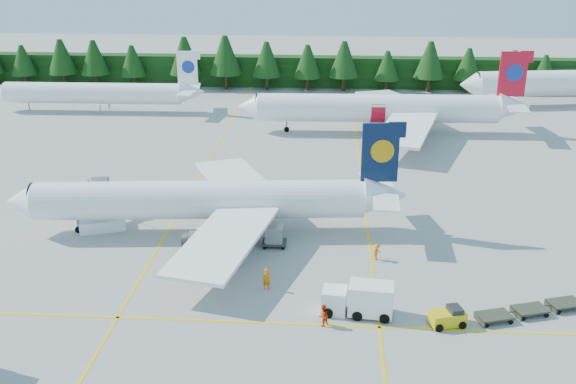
# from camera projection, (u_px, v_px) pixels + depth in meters

# --- Properties ---
(ground) EXTENTS (320.00, 320.00, 0.00)m
(ground) POSITION_uv_depth(u_px,v_px,m) (303.00, 285.00, 53.95)
(ground) COLOR #9D9C97
(ground) RESTS_ON ground
(taxi_stripe_a) EXTENTS (0.25, 120.00, 0.01)m
(taxi_stripe_a) POSITION_uv_depth(u_px,v_px,m) (189.00, 195.00, 73.46)
(taxi_stripe_a) COLOR yellow
(taxi_stripe_a) RESTS_ON ground
(taxi_stripe_b) EXTENTS (0.25, 120.00, 0.01)m
(taxi_stripe_b) POSITION_uv_depth(u_px,v_px,m) (364.00, 199.00, 72.19)
(taxi_stripe_b) COLOR yellow
(taxi_stripe_b) RESTS_ON ground
(taxi_stripe_cross) EXTENTS (80.00, 0.25, 0.01)m
(taxi_stripe_cross) POSITION_uv_depth(u_px,v_px,m) (299.00, 324.00, 48.36)
(taxi_stripe_cross) COLOR yellow
(taxi_stripe_cross) RESTS_ON ground
(treeline_hedge) EXTENTS (220.00, 4.00, 6.00)m
(treeline_hedge) POSITION_uv_depth(u_px,v_px,m) (322.00, 72.00, 129.23)
(treeline_hedge) COLOR black
(treeline_hedge) RESTS_ON ground
(airliner_navy) EXTENTS (38.03, 31.18, 11.06)m
(airliner_navy) POSITION_uv_depth(u_px,v_px,m) (194.00, 201.00, 62.90)
(airliner_navy) COLOR white
(airliner_navy) RESTS_ON ground
(airliner_red) EXTENTS (42.62, 35.05, 12.39)m
(airliner_red) POSITION_uv_depth(u_px,v_px,m) (372.00, 109.00, 96.71)
(airliner_red) COLOR white
(airliner_red) RESTS_ON ground
(airliner_far_left) EXTENTS (35.87, 4.16, 10.43)m
(airliner_far_left) POSITION_uv_depth(u_px,v_px,m) (87.00, 93.00, 109.33)
(airliner_far_left) COLOR white
(airliner_far_left) RESTS_ON ground
(airliner_far_right) EXTENTS (44.65, 10.72, 13.04)m
(airliner_far_right) POSITION_uv_depth(u_px,v_px,m) (575.00, 82.00, 113.69)
(airliner_far_right) COLOR white
(airliner_far_right) RESTS_ON ground
(airstairs) EXTENTS (4.96, 6.73, 4.01)m
(airstairs) POSITION_uv_depth(u_px,v_px,m) (103.00, 220.00, 64.64)
(airstairs) COLOR white
(airstairs) RESTS_ON ground
(service_truck) EXTENTS (5.59, 2.50, 2.62)m
(service_truck) POSITION_uv_depth(u_px,v_px,m) (358.00, 299.00, 49.34)
(service_truck) COLOR silver
(service_truck) RESTS_ON ground
(baggage_tug) EXTENTS (2.87, 2.03, 1.39)m
(baggage_tug) POSITION_uv_depth(u_px,v_px,m) (448.00, 317.00, 48.07)
(baggage_tug) COLOR #D5B90B
(baggage_tug) RESTS_ON ground
(dolly_train) EXTENTS (11.84, 5.65, 0.15)m
(dolly_train) POSITION_uv_depth(u_px,v_px,m) (548.00, 306.00, 49.95)
(dolly_train) COLOR #373B2B
(dolly_train) RESTS_ON ground
(uld_pair) EXTENTS (5.20, 2.27, 1.75)m
(uld_pair) POSITION_uv_depth(u_px,v_px,m) (259.00, 233.00, 60.87)
(uld_pair) COLOR #373B2B
(uld_pair) RESTS_ON ground
(crew_a) EXTENTS (0.80, 0.65, 1.91)m
(crew_a) POSITION_uv_depth(u_px,v_px,m) (267.00, 279.00, 52.97)
(crew_a) COLOR #FF6A05
(crew_a) RESTS_ON ground
(crew_b) EXTENTS (1.07, 1.07, 1.75)m
(crew_b) POSITION_uv_depth(u_px,v_px,m) (323.00, 315.00, 47.94)
(crew_b) COLOR red
(crew_b) RESTS_ON ground
(crew_c) EXTENTS (0.72, 0.77, 1.55)m
(crew_c) POSITION_uv_depth(u_px,v_px,m) (377.00, 252.00, 58.08)
(crew_c) COLOR #FF6E05
(crew_c) RESTS_ON ground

